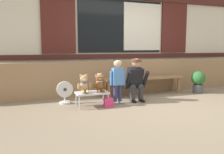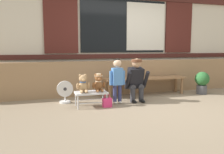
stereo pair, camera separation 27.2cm
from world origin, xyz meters
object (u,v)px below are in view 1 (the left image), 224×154
(adult_crouching, at_px, (136,79))
(floor_fan, at_px, (65,93))
(wooden_bench_long, at_px, (143,80))
(small_display_bench, at_px, (92,94))
(handbag_on_ground, at_px, (108,102))
(potted_plant, at_px, (198,81))
(teddy_bear_plain, at_px, (84,84))
(teddy_bear_with_hat, at_px, (99,83))
(child_standing, at_px, (118,76))

(adult_crouching, relative_size, floor_fan, 1.98)
(wooden_bench_long, xyz_separation_m, small_display_bench, (-1.54, -0.71, -0.11))
(adult_crouching, xyz_separation_m, handbag_on_ground, (-0.76, -0.32, -0.38))
(potted_plant, bearing_deg, teddy_bear_plain, -172.65)
(teddy_bear_with_hat, xyz_separation_m, handbag_on_ground, (0.14, -0.15, -0.38))
(small_display_bench, relative_size, handbag_on_ground, 2.35)
(teddy_bear_with_hat, xyz_separation_m, adult_crouching, (0.89, 0.17, 0.01))
(floor_fan, bearing_deg, potted_plant, -0.61)
(wooden_bench_long, xyz_separation_m, potted_plant, (1.45, -0.31, -0.05))
(small_display_bench, bearing_deg, child_standing, 7.91)
(child_standing, bearing_deg, handbag_on_ground, -141.75)
(handbag_on_ground, height_order, floor_fan, floor_fan)
(teddy_bear_plain, xyz_separation_m, child_standing, (0.75, 0.08, 0.13))
(child_standing, distance_m, adult_crouching, 0.49)
(potted_plant, height_order, floor_fan, potted_plant)
(small_display_bench, xyz_separation_m, child_standing, (0.59, 0.08, 0.33))
(child_standing, relative_size, adult_crouching, 1.01)
(teddy_bear_with_hat, bearing_deg, adult_crouching, 10.63)
(handbag_on_ground, bearing_deg, potted_plant, 11.65)
(floor_fan, bearing_deg, child_standing, -18.91)
(teddy_bear_plain, bearing_deg, potted_plant, 7.35)
(small_display_bench, distance_m, handbag_on_ground, 0.37)
(small_display_bench, bearing_deg, potted_plant, 7.77)
(wooden_bench_long, bearing_deg, small_display_bench, -155.09)
(wooden_bench_long, height_order, floor_fan, floor_fan)
(wooden_bench_long, distance_m, adult_crouching, 0.74)
(wooden_bench_long, xyz_separation_m, teddy_bear_with_hat, (-1.38, -0.71, 0.10))
(wooden_bench_long, height_order, potted_plant, potted_plant)
(small_display_bench, bearing_deg, handbag_on_ground, -26.39)
(wooden_bench_long, height_order, child_standing, child_standing)
(floor_fan, bearing_deg, handbag_on_ground, -37.58)
(child_standing, xyz_separation_m, potted_plant, (2.40, 0.33, -0.27))
(small_display_bench, xyz_separation_m, potted_plant, (2.99, 0.41, 0.06))
(adult_crouching, relative_size, potted_plant, 1.67)
(small_display_bench, relative_size, teddy_bear_with_hat, 1.76)
(wooden_bench_long, bearing_deg, adult_crouching, -131.64)
(teddy_bear_with_hat, bearing_deg, handbag_on_ground, -47.54)
(wooden_bench_long, bearing_deg, handbag_on_ground, -145.25)
(teddy_bear_with_hat, distance_m, handbag_on_ground, 0.43)
(wooden_bench_long, bearing_deg, floor_fan, -172.33)
(wooden_bench_long, distance_m, potted_plant, 1.48)
(teddy_bear_with_hat, distance_m, potted_plant, 2.86)
(wooden_bench_long, bearing_deg, teddy_bear_plain, -157.23)
(potted_plant, bearing_deg, wooden_bench_long, 168.01)
(wooden_bench_long, bearing_deg, teddy_bear_with_hat, -152.67)
(teddy_bear_plain, bearing_deg, handbag_on_ground, -18.02)
(small_display_bench, bearing_deg, teddy_bear_with_hat, 0.77)
(floor_fan, bearing_deg, small_display_bench, -43.28)
(handbag_on_ground, bearing_deg, adult_crouching, 22.71)
(wooden_bench_long, relative_size, teddy_bear_with_hat, 5.78)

